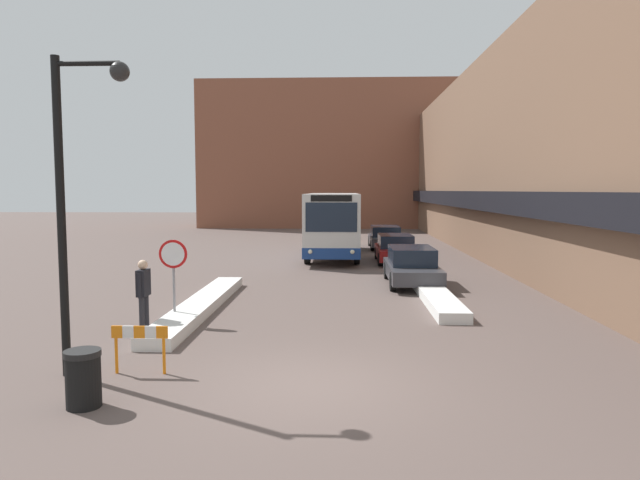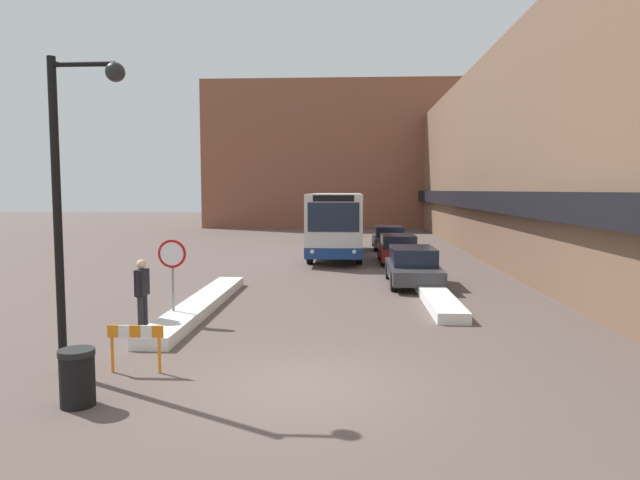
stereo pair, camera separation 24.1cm
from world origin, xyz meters
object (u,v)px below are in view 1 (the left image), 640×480
(parked_car_middle, at_px, (395,248))
(construction_barricade, at_px, (140,340))
(city_bus, at_px, (333,223))
(pedestrian, at_px, (143,288))
(trash_bin, at_px, (83,378))
(parked_car_front, at_px, (412,266))
(parked_car_back, at_px, (385,237))
(street_lamp, at_px, (75,179))
(stop_sign, at_px, (173,263))

(parked_car_middle, bearing_deg, construction_barricade, -110.50)
(city_bus, xyz_separation_m, parked_car_middle, (3.11, -2.31, -1.14))
(pedestrian, xyz_separation_m, trash_bin, (0.79, -5.09, -0.61))
(parked_car_front, bearing_deg, city_bus, 109.15)
(pedestrian, xyz_separation_m, construction_barricade, (1.11, -3.36, -0.42))
(parked_car_back, distance_m, street_lamp, 25.73)
(stop_sign, bearing_deg, parked_car_front, 42.54)
(stop_sign, relative_size, construction_barricade, 2.04)
(city_bus, xyz_separation_m, parked_car_back, (3.11, 4.50, -1.13))
(street_lamp, distance_m, pedestrian, 4.42)
(parked_car_front, distance_m, parked_car_middle, 6.66)
(parked_car_middle, bearing_deg, trash_bin, -109.64)
(city_bus, distance_m, parked_car_front, 9.55)
(trash_bin, xyz_separation_m, construction_barricade, (0.32, 1.72, 0.19))
(stop_sign, height_order, trash_bin, stop_sign)
(street_lamp, xyz_separation_m, pedestrian, (-0.03, 3.52, -2.67))
(stop_sign, xyz_separation_m, construction_barricade, (0.60, -4.24, -0.95))
(construction_barricade, bearing_deg, parked_car_middle, 69.50)
(parked_car_back, distance_m, pedestrian, 22.22)
(parked_car_front, distance_m, street_lamp, 13.65)
(stop_sign, distance_m, construction_barricade, 4.39)
(stop_sign, bearing_deg, construction_barricade, -82.00)
(parked_car_front, relative_size, parked_car_middle, 1.05)
(parked_car_middle, distance_m, trash_bin, 20.33)
(parked_car_middle, xyz_separation_m, trash_bin, (-6.83, -19.15, -0.20))
(stop_sign, xyz_separation_m, street_lamp, (-0.48, -4.40, 2.13))
(parked_car_back, xyz_separation_m, pedestrian, (-7.62, -20.87, 0.39))
(trash_bin, bearing_deg, city_bus, 80.16)
(parked_car_middle, bearing_deg, stop_sign, -118.34)
(city_bus, bearing_deg, stop_sign, -104.47)
(city_bus, xyz_separation_m, construction_barricade, (-3.40, -19.73, -1.15))
(stop_sign, bearing_deg, city_bus, 75.53)
(parked_car_back, xyz_separation_m, stop_sign, (-7.11, -19.99, 0.93))
(city_bus, distance_m, stop_sign, 15.99)
(parked_car_middle, bearing_deg, city_bus, 143.45)
(pedestrian, bearing_deg, city_bus, -14.49)
(street_lamp, height_order, trash_bin, street_lamp)
(pedestrian, bearing_deg, trash_bin, -170.32)
(parked_car_middle, distance_m, parked_car_back, 6.81)
(parked_car_back, height_order, stop_sign, stop_sign)
(pedestrian, bearing_deg, parked_car_front, -44.92)
(parked_car_front, height_order, stop_sign, stop_sign)
(pedestrian, height_order, trash_bin, pedestrian)
(parked_car_front, height_order, street_lamp, street_lamp)
(street_lamp, bearing_deg, stop_sign, 83.76)
(city_bus, bearing_deg, pedestrian, -105.40)
(stop_sign, bearing_deg, parked_car_middle, 61.66)
(parked_car_front, height_order, pedestrian, pedestrian)
(parked_car_front, distance_m, pedestrian, 10.63)
(city_bus, xyz_separation_m, parked_car_front, (3.11, -8.96, -1.10))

